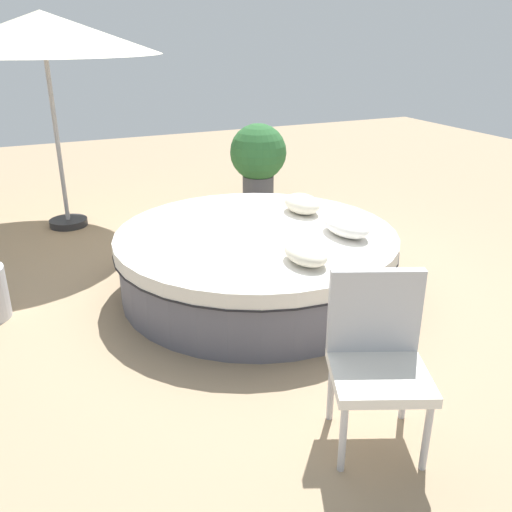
# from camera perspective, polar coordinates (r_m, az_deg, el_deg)

# --- Properties ---
(ground_plane) EXTENTS (16.00, 16.00, 0.00)m
(ground_plane) POSITION_cam_1_polar(r_m,az_deg,el_deg) (4.96, -0.00, -3.61)
(ground_plane) COLOR #9E8466
(round_bed) EXTENTS (2.44, 2.44, 0.56)m
(round_bed) POSITION_cam_1_polar(r_m,az_deg,el_deg) (4.84, -0.00, -0.54)
(round_bed) COLOR #595966
(round_bed) RESTS_ON ground_plane
(throw_pillow_0) EXTENTS (0.43, 0.28, 0.15)m
(throw_pillow_0) POSITION_cam_1_polar(r_m,az_deg,el_deg) (4.10, 5.18, 0.29)
(throw_pillow_0) COLOR beige
(throw_pillow_0) RESTS_ON round_bed
(throw_pillow_1) EXTENTS (0.53, 0.31, 0.17)m
(throw_pillow_1) POSITION_cam_1_polar(r_m,az_deg,el_deg) (4.71, 9.34, 3.19)
(throw_pillow_1) COLOR white
(throw_pillow_1) RESTS_ON round_bed
(throw_pillow_2) EXTENTS (0.44, 0.30, 0.18)m
(throw_pillow_2) POSITION_cam_1_polar(r_m,az_deg,el_deg) (5.24, 4.82, 5.43)
(throw_pillow_2) COLOR beige
(throw_pillow_2) RESTS_ON round_bed
(patio_chair) EXTENTS (0.66, 0.67, 0.98)m
(patio_chair) POSITION_cam_1_polar(r_m,az_deg,el_deg) (3.14, 12.46, -9.33)
(patio_chair) COLOR #B7B7BC
(patio_chair) RESTS_ON ground_plane
(patio_umbrella) EXTENTS (2.49, 2.49, 2.37)m
(patio_umbrella) POSITION_cam_1_polar(r_m,az_deg,el_deg) (6.62, -21.30, 20.72)
(patio_umbrella) COLOR #262628
(patio_umbrella) RESTS_ON ground_plane
(planter) EXTENTS (0.73, 0.73, 1.09)m
(planter) POSITION_cam_1_polar(r_m,az_deg,el_deg) (7.17, 0.23, 10.12)
(planter) COLOR #4C4C51
(planter) RESTS_ON ground_plane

